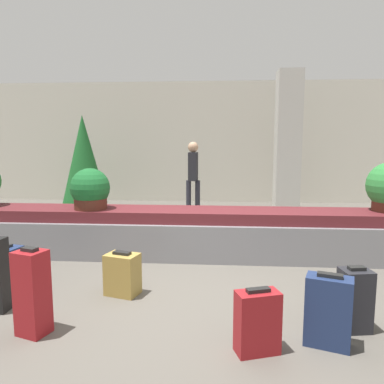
{
  "coord_description": "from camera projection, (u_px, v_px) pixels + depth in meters",
  "views": [
    {
      "loc": [
        0.39,
        -3.91,
        1.65
      ],
      "look_at": [
        0.0,
        1.34,
        0.93
      ],
      "focal_mm": 35.0,
      "sensor_mm": 36.0,
      "label": 1
    }
  ],
  "objects": [
    {
      "name": "carousel",
      "position": [
        192.0,
        233.0,
        5.4
      ],
      "size": [
        8.51,
        0.83,
        0.68
      ],
      "color": "gray",
      "rests_on": "ground_plane"
    },
    {
      "name": "suitcase_5",
      "position": [
        355.0,
        300.0,
        3.26
      ],
      "size": [
        0.28,
        0.25,
        0.58
      ],
      "rotation": [
        0.0,
        0.0,
        0.16
      ],
      "color": "#232328",
      "rests_on": "ground_plane"
    },
    {
      "name": "potted_plant_1",
      "position": [
        90.0,
        190.0,
        5.35
      ],
      "size": [
        0.56,
        0.56,
        0.59
      ],
      "color": "#4C2319",
      "rests_on": "carousel"
    },
    {
      "name": "back_wall",
      "position": [
        205.0,
        142.0,
        10.03
      ],
      "size": [
        18.0,
        0.06,
        3.2
      ],
      "color": "beige",
      "rests_on": "ground_plane"
    },
    {
      "name": "suitcase_0",
      "position": [
        328.0,
        311.0,
        3.01
      ],
      "size": [
        0.4,
        0.3,
        0.61
      ],
      "rotation": [
        0.0,
        0.0,
        -0.34
      ],
      "color": "navy",
      "rests_on": "ground_plane"
    },
    {
      "name": "suitcase_4",
      "position": [
        257.0,
        322.0,
        2.91
      ],
      "size": [
        0.37,
        0.27,
        0.53
      ],
      "rotation": [
        0.0,
        0.0,
        0.31
      ],
      "color": "maroon",
      "rests_on": "ground_plane"
    },
    {
      "name": "suitcase_2",
      "position": [
        32.0,
        293.0,
        3.18
      ],
      "size": [
        0.3,
        0.28,
        0.77
      ],
      "rotation": [
        0.0,
        0.0,
        -0.32
      ],
      "color": "maroon",
      "rests_on": "ground_plane"
    },
    {
      "name": "suitcase_1",
      "position": [
        123.0,
        274.0,
        4.03
      ],
      "size": [
        0.4,
        0.33,
        0.48
      ],
      "rotation": [
        0.0,
        0.0,
        -0.29
      ],
      "color": "#A3843D",
      "rests_on": "ground_plane"
    },
    {
      "name": "ground_plane",
      "position": [
        183.0,
        292.0,
        4.12
      ],
      "size": [
        18.0,
        18.0,
        0.0
      ],
      "primitive_type": "plane",
      "color": "#59544C"
    },
    {
      "name": "decorated_tree",
      "position": [
        84.0,
        160.0,
        8.75
      ],
      "size": [
        1.03,
        1.03,
        2.24
      ],
      "color": "#4C331E",
      "rests_on": "ground_plane"
    },
    {
      "name": "pillar",
      "position": [
        288.0,
        143.0,
        8.47
      ],
      "size": [
        0.54,
        0.54,
        3.2
      ],
      "color": "beige",
      "rests_on": "ground_plane"
    },
    {
      "name": "traveler_0",
      "position": [
        193.0,
        172.0,
        8.21
      ],
      "size": [
        0.31,
        0.33,
        1.63
      ],
      "rotation": [
        0.0,
        0.0,
        -1.65
      ],
      "color": "#282833",
      "rests_on": "ground_plane"
    },
    {
      "name": "suitcase_6",
      "position": [
        4.0,
        268.0,
        4.13
      ],
      "size": [
        0.43,
        0.31,
        0.53
      ],
      "rotation": [
        0.0,
        0.0,
        -0.23
      ],
      "color": "navy",
      "rests_on": "ground_plane"
    }
  ]
}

